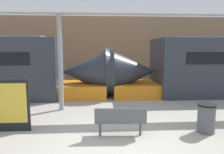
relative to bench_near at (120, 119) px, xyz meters
The scene contains 7 objects.
ground_plane 0.87m from the bench_near, 96.49° to the right, with size 60.00×60.00×0.00m, color #A8A093.
station_wall 11.13m from the bench_near, 90.41° to the left, with size 56.00×0.20×5.00m, color #937051.
bench_near is the anchor object (origin of this frame).
trash_bin 2.68m from the bench_near, ahead, with size 0.55×0.55×0.89m.
poster_board 3.35m from the bench_near, 168.61° to the left, with size 0.99×0.07×1.64m.
support_column_near 3.97m from the bench_near, 126.05° to the left, with size 0.19×0.19×3.96m, color gray.
canopy_beam 5.15m from the bench_near, 126.05° to the left, with size 28.00×0.60×0.28m, color silver.
Camera 1 is at (-0.60, -5.44, 2.59)m, focal length 35.00 mm.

